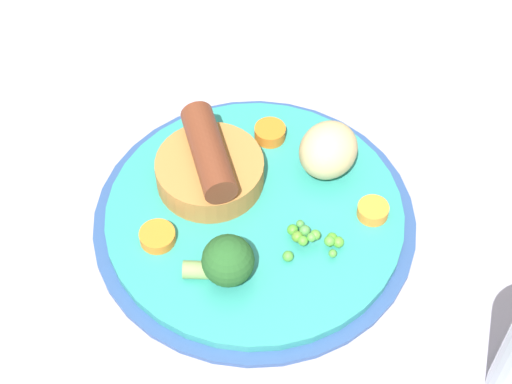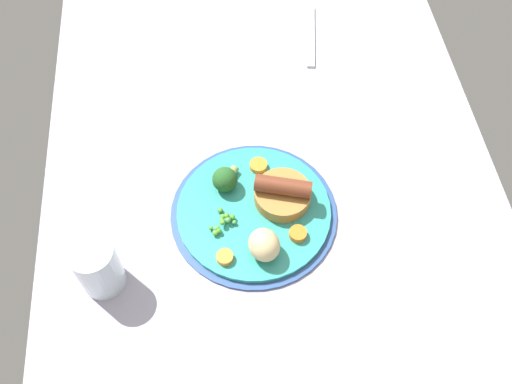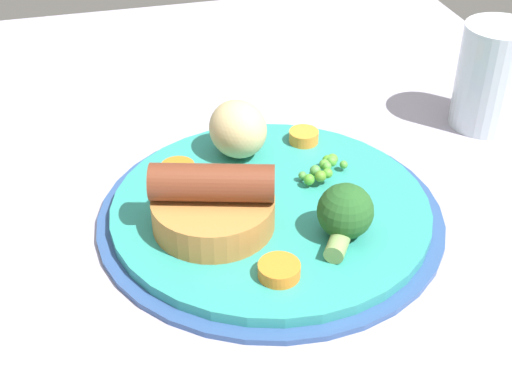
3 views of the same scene
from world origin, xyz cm
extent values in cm
cube|color=#9E99AD|center=(0.00, 0.00, 1.50)|extent=(110.00, 80.00, 3.00)
cylinder|color=#2D4C84|center=(-5.16, 3.94, 3.25)|extent=(28.22, 28.22, 0.50)
cylinder|color=teal|center=(-5.16, 3.94, 3.70)|extent=(25.96, 25.96, 1.40)
cylinder|color=#AD7538|center=(-3.62, -1.09, 5.67)|extent=(9.54, 9.54, 2.54)
cylinder|color=#472614|center=(-3.62, -1.09, 6.79)|extent=(7.63, 7.63, 0.30)
cylinder|color=brown|center=(-3.62, -1.09, 8.38)|extent=(5.39, 9.81, 2.89)
sphere|color=green|center=(-6.62, 7.68, 5.16)|extent=(0.95, 0.95, 0.95)
sphere|color=#499441|center=(-7.57, 7.42, 4.98)|extent=(0.71, 0.71, 0.71)
sphere|color=#56A638|center=(-7.76, 9.39, 5.66)|extent=(0.90, 0.90, 0.90)
sphere|color=#57922B|center=(-6.47, 8.62, 5.43)|extent=(0.98, 0.98, 0.98)
sphere|color=#4FA92B|center=(-8.97, 10.12, 5.21)|extent=(0.89, 0.89, 0.89)
sphere|color=#509C3A|center=(-8.21, 11.35, 5.03)|extent=(0.71, 0.71, 0.71)
sphere|color=#52A431|center=(-6.59, 9.27, 5.55)|extent=(0.87, 0.87, 0.87)
sphere|color=#4C9344|center=(-7.33, 8.45, 5.47)|extent=(0.95, 0.95, 0.95)
sphere|color=#52A638|center=(-8.56, 10.35, 5.33)|extent=(0.93, 0.93, 0.93)
sphere|color=#53A73D|center=(-7.32, 9.46, 5.73)|extent=(0.77, 0.77, 0.77)
sphere|color=#55A732|center=(-9.23, 10.69, 5.08)|extent=(0.96, 0.96, 0.96)
sphere|color=#4C9E38|center=(-4.97, 9.55, 4.86)|extent=(0.93, 0.93, 0.93)
sphere|color=#235623|center=(0.15, 8.30, 6.55)|extent=(4.31, 4.31, 4.31)
cylinder|color=#7A9E56|center=(2.18, 6.95, 5.15)|extent=(2.74, 2.53, 1.51)
ellipsoid|color=#CCB77F|center=(-13.22, 3.18, 6.96)|extent=(6.80, 6.41, 5.11)
cylinder|color=orange|center=(-10.87, -2.66, 5.02)|extent=(4.06, 4.06, 1.24)
cylinder|color=orange|center=(3.35, 2.19, 4.91)|extent=(3.59, 3.59, 1.03)
cylinder|color=orange|center=(-13.70, 9.50, 4.95)|extent=(3.67, 3.67, 1.11)
cube|color=silver|center=(36.27, -12.56, 3.30)|extent=(18.02, 4.46, 0.60)
cylinder|color=silver|center=(-14.73, 28.71, 8.13)|extent=(6.84, 6.84, 10.27)
camera|label=1|loc=(17.61, 41.31, 64.16)|focal=60.00mm
camera|label=2|loc=(-53.44, 8.90, 86.88)|focal=40.00mm
camera|label=3|loc=(39.64, -9.03, 38.67)|focal=50.00mm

